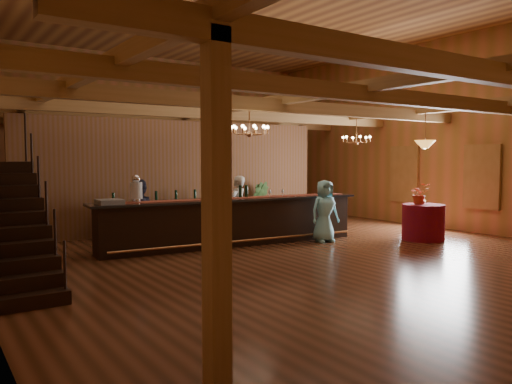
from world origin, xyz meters
TOP-DOWN VIEW (x-y plane):
  - floor at (0.00, 0.00)m, footprint 14.00×14.00m
  - ceiling at (0.00, 0.00)m, footprint 14.00×14.00m
  - wall_back at (0.00, 7.00)m, footprint 12.00×0.10m
  - wall_right at (6.00, 0.00)m, footprint 0.10×14.00m
  - beam_grid at (0.00, 0.51)m, footprint 11.90×13.90m
  - support_posts at (0.00, -0.50)m, footprint 9.20×10.20m
  - partition_wall at (-0.50, 3.50)m, footprint 9.00×0.18m
  - window_right_front at (5.95, -1.60)m, footprint 0.12×1.05m
  - window_right_back at (5.95, 1.00)m, footprint 0.12×1.05m
  - staircase at (-5.45, -0.74)m, footprint 1.00×2.80m
  - backroom_boxes at (-0.29, 5.50)m, footprint 4.10×0.60m
  - tasting_bar at (-0.56, 0.68)m, footprint 6.69×1.45m
  - beverage_dispenser at (-2.82, 0.94)m, footprint 0.26×0.26m
  - glass_rack_tray at (-3.42, 0.89)m, footprint 0.50×0.50m
  - raffle_drum at (2.00, 0.38)m, footprint 0.34×0.24m
  - bar_bottle_0 at (-0.29, 0.78)m, footprint 0.07×0.07m
  - bar_bottle_1 at (-0.12, 0.76)m, footprint 0.07×0.07m
  - backbar_shelf at (-1.24, 2.95)m, footprint 3.27×0.65m
  - round_table at (3.78, -1.39)m, footprint 1.04×1.04m
  - chandelier_left at (-0.87, -0.51)m, footprint 0.80×0.80m
  - chandelier_right at (3.48, 0.67)m, footprint 0.80×0.80m
  - pendant_lamp at (3.78, -1.39)m, footprint 0.52×0.52m
  - bartender at (0.08, 1.48)m, footprint 0.69×0.60m
  - staff_second at (-2.57, 1.49)m, footprint 0.97×0.91m
  - guest at (1.55, -0.20)m, footprint 0.81×0.60m
  - floor_plant at (1.86, 3.22)m, footprint 0.92×0.84m
  - table_flowers at (3.72, -1.31)m, footprint 0.61×0.58m
  - table_vase at (3.86, -1.29)m, footprint 0.14×0.14m

SIDE VIEW (x-z plane):
  - floor at x=0.00m, z-range 0.00..0.00m
  - round_table at x=3.78m, z-range 0.00..0.90m
  - backbar_shelf at x=-1.24m, z-range 0.00..0.91m
  - backroom_boxes at x=-0.29m, z-range -0.02..1.08m
  - tasting_bar at x=-0.56m, z-range 0.00..1.12m
  - floor_plant at x=1.86m, z-range 0.00..1.34m
  - guest at x=1.55m, z-range 0.00..1.52m
  - staff_second at x=-2.57m, z-range 0.00..1.58m
  - bartender at x=0.08m, z-range 0.00..1.61m
  - staircase at x=-5.45m, z-range 0.00..2.00m
  - table_vase at x=3.86m, z-range 0.90..1.16m
  - glass_rack_tray at x=-3.42m, z-range 1.11..1.21m
  - table_flowers at x=3.72m, z-range 0.90..1.43m
  - bar_bottle_0 at x=-0.29m, z-range 1.11..1.41m
  - bar_bottle_1 at x=-0.12m, z-range 1.11..1.41m
  - raffle_drum at x=2.00m, z-range 1.13..1.43m
  - beverage_dispenser at x=-2.82m, z-range 1.09..1.69m
  - window_right_front at x=5.95m, z-range 0.67..2.42m
  - window_right_back at x=5.95m, z-range 0.67..2.42m
  - partition_wall at x=-0.50m, z-range 0.00..3.10m
  - support_posts at x=0.00m, z-range 0.00..3.20m
  - pendant_lamp at x=3.78m, z-range 1.95..2.85m
  - chandelier_right at x=3.48m, z-range 2.20..2.97m
  - chandelier_left at x=-0.87m, z-range 2.31..3.01m
  - wall_back at x=0.00m, z-range 0.00..5.50m
  - wall_right at x=6.00m, z-range 0.00..5.50m
  - beam_grid at x=0.00m, z-range 3.05..3.44m
  - ceiling at x=0.00m, z-range 5.50..5.50m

